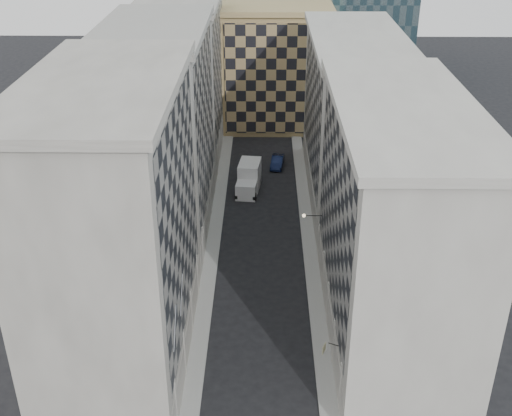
{
  "coord_description": "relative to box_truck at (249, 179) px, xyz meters",
  "views": [
    {
      "loc": [
        0.18,
        -31.45,
        36.0
      ],
      "look_at": [
        -0.39,
        14.72,
        11.87
      ],
      "focal_mm": 45.0,
      "sensor_mm": 36.0,
      "label": 1
    }
  ],
  "objects": [
    {
      "name": "bracket_lamp",
      "position": [
        6.03,
        -18.52,
        4.68
      ],
      "size": [
        1.98,
        0.36,
        0.36
      ],
      "color": "black",
      "rests_on": "ground"
    },
    {
      "name": "bldg_right_b",
      "position": [
        12.54,
        -0.52,
        8.33
      ],
      "size": [
        10.8,
        28.8,
        19.7
      ],
      "color": "#A7A199",
      "rests_on": "ground"
    },
    {
      "name": "tan_block",
      "position": [
        3.65,
        25.38,
        7.92
      ],
      "size": [
        16.8,
        14.8,
        18.8
      ],
      "color": "tan",
      "rests_on": "ground"
    },
    {
      "name": "box_truck",
      "position": [
        0.0,
        0.0,
        0.0
      ],
      "size": [
        3.3,
        6.62,
        3.49
      ],
      "rotation": [
        0.0,
        0.0,
        -0.11
      ],
      "color": "silver",
      "rests_on": "ground"
    },
    {
      "name": "shop_sign",
      "position": [
        6.61,
        -35.5,
        2.32
      ],
      "size": [
        1.26,
        0.67,
        0.79
      ],
      "rotation": [
        0.0,
        0.0,
        -0.43
      ],
      "color": "black",
      "rests_on": "ground"
    },
    {
      "name": "bldg_right_a",
      "position": [
        12.53,
        -27.52,
        8.8
      ],
      "size": [
        10.8,
        26.8,
        20.7
      ],
      "color": "#A7A199",
      "rests_on": "ground"
    },
    {
      "name": "sidewalk_west",
      "position": [
        -3.6,
        -12.52,
        -1.44
      ],
      "size": [
        1.5,
        100.0,
        0.15
      ],
      "primitive_type": "cube",
      "color": "#979691",
      "rests_on": "ground"
    },
    {
      "name": "sidewalk_east",
      "position": [
        6.9,
        -12.52,
        -1.44
      ],
      "size": [
        1.5,
        100.0,
        0.15
      ],
      "primitive_type": "cube",
      "color": "#979691",
      "rests_on": "ground"
    },
    {
      "name": "bldg_left_c",
      "position": [
        -9.23,
        12.48,
        9.31
      ],
      "size": [
        10.8,
        22.8,
        21.7
      ],
      "color": "gray",
      "rests_on": "ground"
    },
    {
      "name": "dark_car",
      "position": [
        3.77,
        7.3,
        -0.78
      ],
      "size": [
        2.12,
        4.68,
        1.49
      ],
      "primitive_type": "imported",
      "rotation": [
        0.0,
        0.0,
        -0.12
      ],
      "color": "#101A3E",
      "rests_on": "ground"
    },
    {
      "name": "bldg_left_b",
      "position": [
        -9.23,
        -9.52,
        9.81
      ],
      "size": [
        10.8,
        22.8,
        22.7
      ],
      "color": "gray",
      "rests_on": "ground"
    },
    {
      "name": "bldg_left_a",
      "position": [
        -9.23,
        -31.52,
        10.3
      ],
      "size": [
        10.8,
        22.8,
        23.7
      ],
      "color": "gray",
      "rests_on": "ground"
    },
    {
      "name": "flagpoles_left",
      "position": [
        -4.25,
        -36.52,
        6.48
      ],
      "size": [
        0.1,
        6.33,
        2.33
      ],
      "color": "gray",
      "rests_on": "ground"
    }
  ]
}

